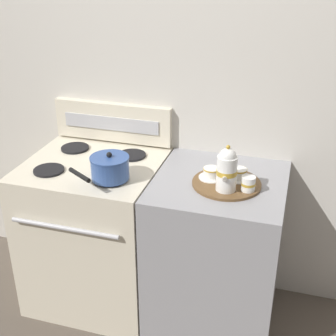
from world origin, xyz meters
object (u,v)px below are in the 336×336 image
(saucepan, at_px, (109,168))
(teacup_right, at_px, (239,174))
(serving_tray, at_px, (227,183))
(stove, at_px, (97,231))
(creamer_jug, at_px, (248,184))
(teapot, at_px, (227,170))
(teacup_left, at_px, (211,173))

(saucepan, xyz_separation_m, teacup_right, (0.62, 0.17, -0.03))
(saucepan, height_order, serving_tray, saucepan)
(serving_tray, bearing_deg, stove, 177.50)
(saucepan, height_order, creamer_jug, saucepan)
(teapot, xyz_separation_m, teacup_right, (0.04, 0.13, -0.08))
(serving_tray, relative_size, creamer_jug, 4.73)
(serving_tray, bearing_deg, saucepan, -168.08)
(teapot, bearing_deg, stove, 171.66)
(serving_tray, bearing_deg, teacup_right, 46.57)
(serving_tray, relative_size, teacup_left, 2.73)
(teacup_left, bearing_deg, serving_tray, -15.59)
(serving_tray, bearing_deg, teapot, -83.65)
(saucepan, xyz_separation_m, teapot, (0.58, 0.04, 0.05))
(stove, distance_m, teapot, 0.95)
(stove, height_order, teapot, teapot)
(saucepan, relative_size, teapot, 1.29)
(saucepan, distance_m, teacup_right, 0.65)
(saucepan, bearing_deg, teapot, 4.22)
(creamer_jug, bearing_deg, teacup_right, 119.96)
(teacup_left, bearing_deg, creamer_jug, -21.39)
(teapot, bearing_deg, saucepan, -175.78)
(stove, xyz_separation_m, teapot, (0.75, -0.11, 0.56))
(stove, bearing_deg, teacup_right, 1.48)
(saucepan, distance_m, teacup_left, 0.51)
(teacup_left, bearing_deg, teapot, -47.76)
(teapot, relative_size, creamer_jug, 3.21)
(serving_tray, distance_m, creamer_jug, 0.13)
(stove, height_order, serving_tray, serving_tray)
(saucepan, bearing_deg, stove, 138.52)
(saucepan, height_order, teapot, teapot)
(saucepan, bearing_deg, creamer_jug, 5.66)
(teapot, distance_m, creamer_jug, 0.13)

